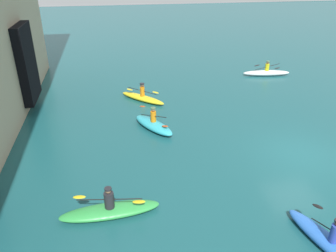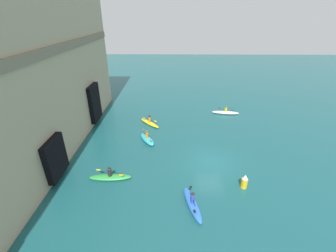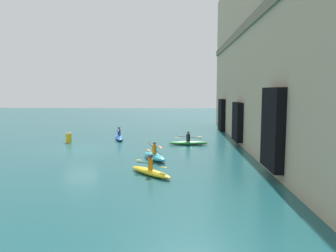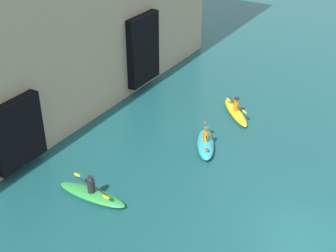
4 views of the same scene
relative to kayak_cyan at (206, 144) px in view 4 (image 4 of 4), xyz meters
The scene contains 4 objects.
ground_plane 7.28m from the kayak_cyan, 121.45° to the right, with size 120.00×120.00×0.00m, color #195156.
kayak_cyan is the anchor object (origin of this frame).
kayak_green 6.64m from the kayak_cyan, 158.42° to the left, with size 0.96×3.46×1.14m.
kayak_yellow 4.03m from the kayak_cyan, ahead, with size 2.89×2.76×1.14m.
Camera 4 is at (-14.58, -2.52, 13.05)m, focal length 50.00 mm.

